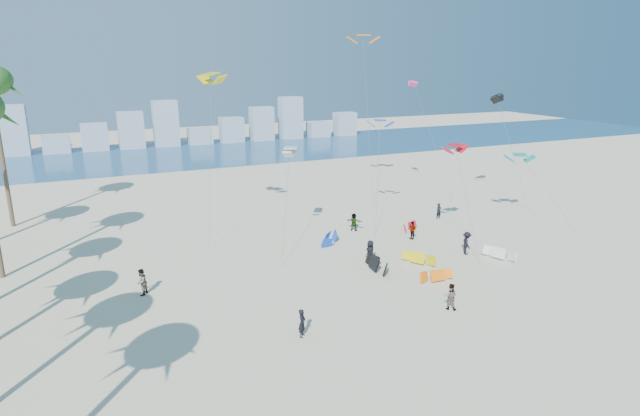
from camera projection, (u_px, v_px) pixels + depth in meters
name	position (u px, v px, depth m)	size (l,w,h in m)	color
ground	(396.00, 378.00, 26.69)	(220.00, 220.00, 0.00)	beige
ocean	(168.00, 155.00, 89.91)	(220.00, 220.00, 0.00)	navy
kitesurfer_near	(302.00, 323.00, 30.50)	(0.62, 0.41, 1.70)	black
kitesurfer_mid	(450.00, 296.00, 33.87)	(0.86, 0.67, 1.77)	gray
kitesurfers_far	(366.00, 242.00, 44.05)	(30.28, 10.85, 1.91)	black
grounded_kites	(406.00, 254.00, 42.44)	(13.40, 12.85, 0.99)	orange
flying_kites	(382.00, 96.00, 50.60)	(33.79, 22.26, 18.57)	silver
distant_skyline	(152.00, 130.00, 97.39)	(85.00, 3.00, 8.40)	#9EADBF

